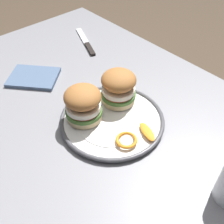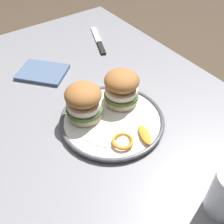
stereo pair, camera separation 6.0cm
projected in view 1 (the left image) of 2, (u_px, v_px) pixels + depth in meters
The scene contains 9 objects.
ground_plane at pixel (105, 218), 1.30m from camera, with size 8.00×8.00×0.00m, color #4C3D2D.
dining_table at pixel (101, 134), 0.88m from camera, with size 1.23×0.80×0.72m.
dinner_plate at pixel (112, 120), 0.76m from camera, with size 0.29×0.29×0.02m.
sandwich_half_left at pixel (83, 103), 0.72m from camera, with size 0.11×0.11×0.10m.
sandwich_half_right at pixel (119, 87), 0.78m from camera, with size 0.12×0.12×0.10m.
orange_peel_curled at pixel (126, 140), 0.69m from camera, with size 0.07×0.07×0.01m.
orange_peel_strip_long at pixel (147, 132), 0.71m from camera, with size 0.07×0.05×0.01m.
table_knife at pixel (86, 43), 1.08m from camera, with size 0.21×0.10×0.01m.
folded_napkin at pixel (34, 77), 0.91m from camera, with size 0.16×0.12×0.01m, color slate.
Camera 1 is at (-0.46, 0.36, 1.27)m, focal length 43.70 mm.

